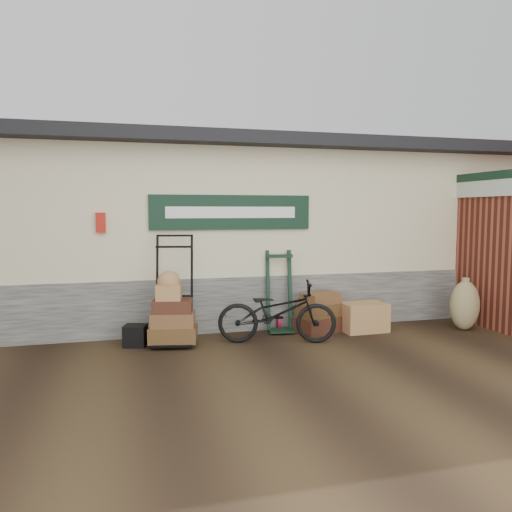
{
  "coord_description": "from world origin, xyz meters",
  "views": [
    {
      "loc": [
        -1.98,
        -6.83,
        1.98
      ],
      "look_at": [
        0.08,
        0.9,
        1.25
      ],
      "focal_mm": 35.0,
      "sensor_mm": 36.0,
      "label": 1
    }
  ],
  "objects_px": {
    "green_barrow": "(280,291)",
    "suitcase_stack": "(319,312)",
    "bicycle": "(277,309)",
    "black_trunk": "(135,336)",
    "wicker_hamper": "(364,317)",
    "porter_trolley": "(174,288)"
  },
  "relations": [
    {
      "from": "green_barrow",
      "to": "black_trunk",
      "type": "distance_m",
      "value": 2.39
    },
    {
      "from": "green_barrow",
      "to": "suitcase_stack",
      "type": "xyz_separation_m",
      "value": [
        0.61,
        -0.2,
        -0.34
      ]
    },
    {
      "from": "bicycle",
      "to": "suitcase_stack",
      "type": "bearing_deg",
      "value": -46.47
    },
    {
      "from": "suitcase_stack",
      "to": "bicycle",
      "type": "distance_m",
      "value": 1.0
    },
    {
      "from": "suitcase_stack",
      "to": "wicker_hamper",
      "type": "height_order",
      "value": "suitcase_stack"
    },
    {
      "from": "green_barrow",
      "to": "suitcase_stack",
      "type": "distance_m",
      "value": 0.72
    },
    {
      "from": "bicycle",
      "to": "green_barrow",
      "type": "bearing_deg",
      "value": -5.46
    },
    {
      "from": "suitcase_stack",
      "to": "black_trunk",
      "type": "distance_m",
      "value": 2.93
    },
    {
      "from": "wicker_hamper",
      "to": "bicycle",
      "type": "xyz_separation_m",
      "value": [
        -1.59,
        -0.32,
        0.28
      ]
    },
    {
      "from": "green_barrow",
      "to": "black_trunk",
      "type": "height_order",
      "value": "green_barrow"
    },
    {
      "from": "porter_trolley",
      "to": "bicycle",
      "type": "distance_m",
      "value": 1.56
    },
    {
      "from": "porter_trolley",
      "to": "black_trunk",
      "type": "xyz_separation_m",
      "value": [
        -0.57,
        -0.03,
        -0.67
      ]
    },
    {
      "from": "black_trunk",
      "to": "green_barrow",
      "type": "bearing_deg",
      "value": 7.95
    },
    {
      "from": "suitcase_stack",
      "to": "bicycle",
      "type": "relative_size",
      "value": 0.42
    },
    {
      "from": "black_trunk",
      "to": "bicycle",
      "type": "bearing_deg",
      "value": -9.47
    },
    {
      "from": "wicker_hamper",
      "to": "bicycle",
      "type": "distance_m",
      "value": 1.65
    },
    {
      "from": "porter_trolley",
      "to": "black_trunk",
      "type": "relative_size",
      "value": 5.25
    },
    {
      "from": "suitcase_stack",
      "to": "bicycle",
      "type": "xyz_separation_m",
      "value": [
        -0.86,
        -0.46,
        0.19
      ]
    },
    {
      "from": "wicker_hamper",
      "to": "black_trunk",
      "type": "height_order",
      "value": "wicker_hamper"
    },
    {
      "from": "suitcase_stack",
      "to": "black_trunk",
      "type": "xyz_separation_m",
      "value": [
        -2.92,
        -0.12,
        -0.17
      ]
    },
    {
      "from": "wicker_hamper",
      "to": "green_barrow",
      "type": "bearing_deg",
      "value": 165.63
    },
    {
      "from": "suitcase_stack",
      "to": "black_trunk",
      "type": "relative_size",
      "value": 2.35
    }
  ]
}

